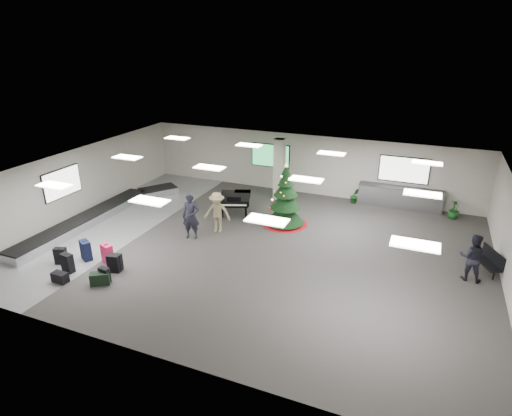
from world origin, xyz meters
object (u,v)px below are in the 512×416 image
at_px(baggage_carousel, 101,214).
at_px(potted_plant_right, 454,209).
at_px(traveler_bench, 472,257).
at_px(service_counter, 400,198).
at_px(bench, 490,260).
at_px(christmas_tree, 285,204).
at_px(potted_plant_left, 355,196).
at_px(traveler_a, 191,216).
at_px(traveler_b, 217,212).
at_px(pink_suitcase, 107,254).
at_px(grand_piano, 235,199).

bearing_deg(baggage_carousel, potted_plant_right, 22.40).
xyz_separation_m(baggage_carousel, traveler_bench, (15.75, 0.63, 0.66)).
height_order(service_counter, bench, service_counter).
xyz_separation_m(christmas_tree, potted_plant_left, (2.46, 3.83, -0.59)).
bearing_deg(bench, christmas_tree, 146.61).
height_order(service_counter, traveler_bench, traveler_bench).
distance_m(service_counter, traveler_a, 10.46).
distance_m(traveler_a, traveler_b, 1.22).
height_order(traveler_bench, potted_plant_left, traveler_bench).
height_order(traveler_bench, potted_plant_right, traveler_bench).
bearing_deg(potted_plant_right, service_counter, 170.46).
distance_m(pink_suitcase, potted_plant_right, 15.50).
distance_m(bench, traveler_b, 10.72).
xyz_separation_m(christmas_tree, traveler_bench, (7.54, -2.05, -0.13)).
bearing_deg(traveler_b, bench, -7.68).
xyz_separation_m(pink_suitcase, grand_piano, (2.40, 6.28, 0.37)).
xyz_separation_m(baggage_carousel, grand_piano, (5.55, 3.00, 0.53)).
bearing_deg(service_counter, traveler_b, -140.08).
bearing_deg(potted_plant_right, pink_suitcase, -141.77).
bearing_deg(christmas_tree, baggage_carousel, -161.96).
bearing_deg(traveler_a, baggage_carousel, 162.74).
bearing_deg(grand_piano, traveler_a, -120.01).
height_order(traveler_a, traveler_bench, traveler_a).
bearing_deg(traveler_a, potted_plant_right, 17.13).
bearing_deg(baggage_carousel, bench, 4.96).
distance_m(grand_piano, traveler_a, 3.25).
bearing_deg(christmas_tree, traveler_bench, -15.18).
height_order(baggage_carousel, bench, bench).
bearing_deg(potted_plant_right, traveler_bench, -85.73).
height_order(potted_plant_left, potted_plant_right, potted_plant_right).
height_order(pink_suitcase, christmas_tree, christmas_tree).
bearing_deg(service_counter, pink_suitcase, -134.07).
height_order(traveler_b, potted_plant_left, traveler_b).
height_order(baggage_carousel, traveler_a, traveler_a).
bearing_deg(grand_piano, christmas_tree, -27.52).
distance_m(grand_piano, traveler_b, 2.23).
relative_size(grand_piano, traveler_bench, 1.26).
distance_m(christmas_tree, bench, 8.33).
bearing_deg(pink_suitcase, christmas_tree, 69.47).
bearing_deg(potted_plant_left, pink_suitcase, -127.54).
distance_m(pink_suitcase, traveler_b, 4.85).
xyz_separation_m(traveler_a, potted_plant_right, (10.31, 6.50, -0.55)).
xyz_separation_m(baggage_carousel, traveler_a, (5.02, -0.19, 0.79)).
height_order(christmas_tree, traveler_bench, christmas_tree).
height_order(christmas_tree, traveler_a, christmas_tree).
bearing_deg(service_counter, bench, -55.90).
distance_m(traveler_a, potted_plant_left, 8.78).
xyz_separation_m(grand_piano, bench, (10.88, -1.58, -0.25)).
bearing_deg(pink_suitcase, service_counter, 65.78).
height_order(pink_suitcase, potted_plant_right, potted_plant_right).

